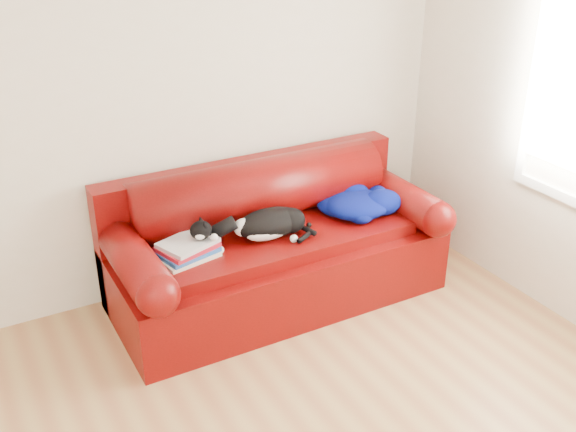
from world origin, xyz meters
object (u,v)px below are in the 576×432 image
object	(u,v)px
book_stack	(187,249)
blanket	(359,203)
sofa_base	(277,266)
cat	(269,224)

from	to	relation	value
book_stack	blanket	distance (m)	1.21
book_stack	blanket	size ratio (longest dim) A/B	0.71
sofa_base	book_stack	size ratio (longest dim) A/B	5.55
cat	blanket	xyz separation A→B (m)	(0.68, 0.03, -0.02)
cat	sofa_base	bearing A→B (deg)	52.28
sofa_base	blanket	distance (m)	0.68
book_stack	cat	world-z (taller)	cat
cat	blanket	bearing A→B (deg)	17.71
blanket	cat	bearing A→B (deg)	-177.78
blanket	sofa_base	bearing A→B (deg)	176.21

